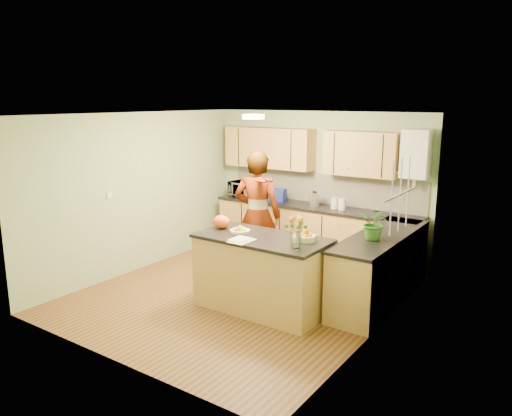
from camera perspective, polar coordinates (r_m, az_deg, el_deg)
The scene contains 28 objects.
floor at distance 7.17m, azimuth -1.68°, elevation -9.75°, with size 4.50×4.50×0.00m, color #533417.
ceiling at distance 6.64m, azimuth -1.82°, elevation 10.66°, with size 4.00×4.50×0.02m, color silver.
wall_back at distance 8.68m, azimuth 7.09°, elevation 2.67°, with size 4.00×0.02×2.50m, color #97B07E.
wall_front at distance 5.21m, azimuth -16.58°, elevation -4.29°, with size 4.00×0.02×2.50m, color #97B07E.
wall_left at distance 8.12m, azimuth -13.20°, elevation 1.77°, with size 0.02×4.50×2.50m, color #97B07E.
wall_right at distance 5.87m, azimuth 14.21°, elevation -2.30°, with size 0.02×4.50×2.50m, color #97B07E.
back_counter at distance 8.54m, azimuth 6.61°, elevation -2.83°, with size 3.64×0.62×0.94m.
right_counter at distance 6.96m, azimuth 14.03°, elevation -6.69°, with size 0.62×2.24×0.94m.
splashback at distance 8.63m, azimuth 7.63°, elevation 2.26°, with size 3.60×0.02×0.52m, color white.
upper_cabinets at distance 8.53m, azimuth 5.61°, elevation 6.61°, with size 3.20×0.34×0.70m.
boiler at distance 7.81m, azimuth 17.84°, elevation 5.89°, with size 0.40×0.30×0.86m.
window_right at distance 6.36m, azimuth 16.20°, elevation 1.48°, with size 0.01×1.30×1.05m.
light_switch at distance 7.72m, azimuth -16.42°, elevation 1.42°, with size 0.02×0.09×0.09m, color white.
ceiling_lamp at distance 6.89m, azimuth -0.31°, elevation 10.40°, with size 0.30×0.30×0.07m.
peninsula_island at distance 6.52m, azimuth 0.68°, elevation -7.43°, with size 1.70×0.87×0.98m.
fruit_dish at distance 6.56m, azimuth -1.85°, elevation -2.52°, with size 0.26×0.26×0.09m.
orange_bowl at distance 6.20m, azimuth 5.70°, elevation -3.22°, with size 0.25×0.25×0.14m.
flower_vase at distance 5.84m, azimuth 4.61°, elevation -1.84°, with size 0.24×0.24×0.44m.
orange_bag at distance 6.79m, azimuth -3.98°, elevation -1.57°, with size 0.24×0.20×0.18m, color #FF5715.
papers at distance 6.19m, azimuth -1.63°, elevation -3.73°, with size 0.24×0.32×0.01m, color silver.
violinist at distance 7.53m, azimuth 0.16°, elevation -0.82°, with size 0.72×0.47×1.96m, color tan.
violin at distance 7.12m, azimuth 0.49°, elevation 3.26°, with size 0.58×0.23×0.12m, color #490A04, non-canonical shape.
microwave at distance 9.16m, azimuth -1.52°, elevation 2.17°, with size 0.49×0.33×0.27m, color white.
blue_box at distance 8.74m, azimuth 2.47°, elevation 1.49°, with size 0.27×0.20×0.22m, color navy.
kettle at distance 8.39m, azimuth 6.68°, elevation 1.05°, with size 0.16×0.16×0.30m.
jar_cream at distance 8.24m, azimuth 8.97°, elevation 0.55°, with size 0.12×0.12×0.18m, color beige.
jar_white at distance 8.18m, azimuth 9.83°, elevation 0.45°, with size 0.12×0.12×0.19m, color white.
potted_plant at distance 6.50m, azimuth 13.43°, elevation -1.68°, with size 0.39×0.34×0.44m, color #2F6722.
Camera 1 is at (3.94, -5.35, 2.70)m, focal length 35.00 mm.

